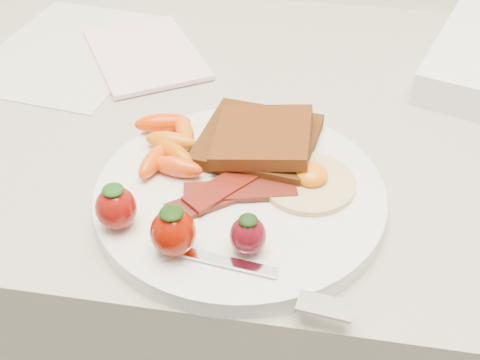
# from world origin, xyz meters

# --- Properties ---
(counter) EXTENTS (2.00, 0.60, 0.90)m
(counter) POSITION_xyz_m (0.00, 1.70, 0.45)
(counter) COLOR gray
(counter) RESTS_ON ground
(plate) EXTENTS (0.27, 0.27, 0.02)m
(plate) POSITION_xyz_m (-0.03, 1.53, 0.91)
(plate) COLOR silver
(plate) RESTS_ON counter
(toast_lower) EXTENTS (0.13, 0.13, 0.01)m
(toast_lower) POSITION_xyz_m (-0.02, 1.60, 0.93)
(toast_lower) COLOR black
(toast_lower) RESTS_ON plate
(toast_upper) EXTENTS (0.09, 0.09, 0.02)m
(toast_upper) POSITION_xyz_m (-0.01, 1.59, 0.94)
(toast_upper) COLOR black
(toast_upper) RESTS_ON toast_lower
(fried_egg) EXTENTS (0.11, 0.11, 0.02)m
(fried_egg) POSITION_xyz_m (0.03, 1.55, 0.92)
(fried_egg) COLOR beige
(fried_egg) RESTS_ON plate
(bacon_strips) EXTENTS (0.12, 0.11, 0.01)m
(bacon_strips) POSITION_xyz_m (-0.03, 1.53, 0.92)
(bacon_strips) COLOR #38070A
(bacon_strips) RESTS_ON plate
(baby_carrots) EXTENTS (0.09, 0.11, 0.02)m
(baby_carrots) POSITION_xyz_m (-0.10, 1.58, 0.93)
(baby_carrots) COLOR #CE660C
(baby_carrots) RESTS_ON plate
(strawberries) EXTENTS (0.15, 0.06, 0.05)m
(strawberries) POSITION_xyz_m (-0.07, 1.46, 0.94)
(strawberries) COLOR maroon
(strawberries) RESTS_ON plate
(fork) EXTENTS (0.16, 0.06, 0.00)m
(fork) POSITION_xyz_m (0.01, 1.43, 0.92)
(fork) COLOR white
(fork) RESTS_ON plate
(paper_sheet) EXTENTS (0.23, 0.29, 0.00)m
(paper_sheet) POSITION_xyz_m (-0.30, 1.79, 0.90)
(paper_sheet) COLOR beige
(paper_sheet) RESTS_ON counter
(notepad) EXTENTS (0.20, 0.22, 0.01)m
(notepad) POSITION_xyz_m (-0.20, 1.79, 0.91)
(notepad) COLOR #F2C6CF
(notepad) RESTS_ON paper_sheet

